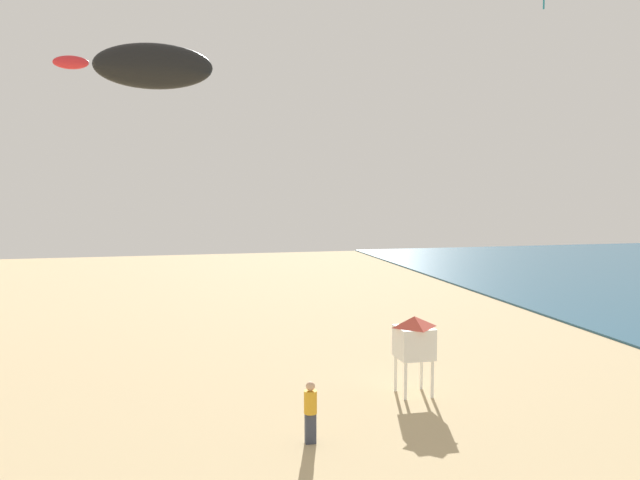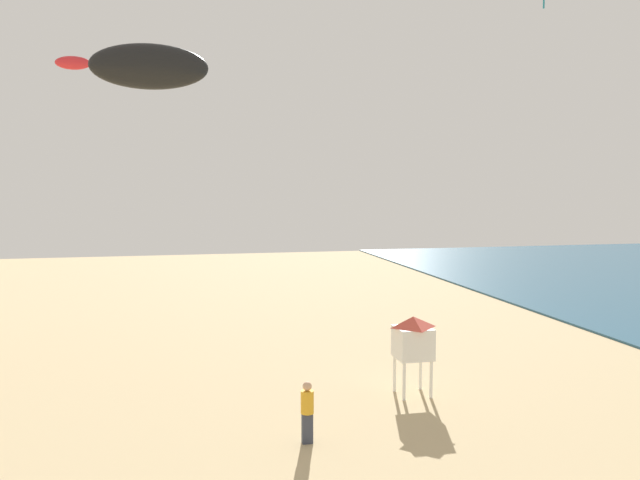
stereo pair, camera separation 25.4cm
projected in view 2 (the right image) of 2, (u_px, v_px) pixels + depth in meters
The scene contains 5 objects.
kite_flyer at pixel (307, 409), 16.59m from camera, with size 0.34×0.34×1.64m.
lifeguard_stand at pixel (413, 338), 20.40m from camera, with size 1.10×1.10×2.55m.
kite_red_parafoil at pixel (73, 63), 28.47m from camera, with size 1.53×0.43×0.60m.
kite_black_parafoil at pixel (149, 67), 14.04m from camera, with size 2.57×0.71×1.00m.
kite_magenta_parafoil at pixel (171, 65), 37.43m from camera, with size 1.34×0.37×0.52m.
Camera 2 is at (-0.11, -3.40, 6.69)m, focal length 35.89 mm.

